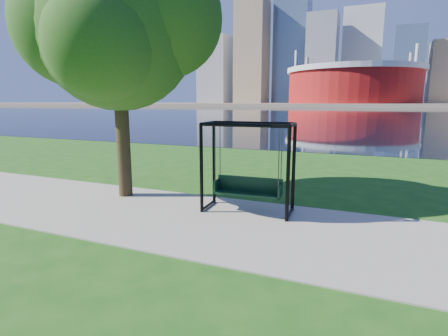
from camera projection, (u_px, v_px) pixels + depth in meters
The scene contains 8 objects.
ground at pixel (217, 216), 8.65m from camera, with size 900.00×900.00×0.00m, color #1E5114.
path at pixel (208, 221), 8.20m from camera, with size 120.00×4.00×0.03m, color #9E937F.
river at pixel (361, 112), 100.93m from camera, with size 900.00×180.00×0.02m, color black.
far_bank at pixel (370, 104), 285.29m from camera, with size 900.00×228.00×2.00m, color #937F60.
stadium at pixel (353, 84), 222.44m from camera, with size 83.00×83.00×32.00m.
skyline at pixel (368, 62), 292.57m from camera, with size 392.00×66.00×96.50m.
swing at pixel (248, 170), 8.74m from camera, with size 2.29×1.11×2.28m.
park_tree at pixel (117, 27), 9.63m from camera, with size 5.57×5.03×6.92m.
Camera 1 is at (3.39, -7.56, 2.77)m, focal length 28.00 mm.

